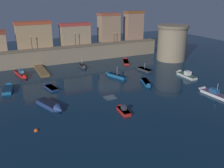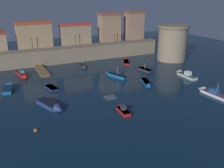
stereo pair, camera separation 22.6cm
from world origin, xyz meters
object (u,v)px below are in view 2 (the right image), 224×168
Objects in this scene: moored_boat_10 at (9,88)px; mooring_buoy_0 at (36,131)px; moored_boat_2 at (114,75)px; moored_boat_9 at (143,69)px; moored_boat_7 at (84,66)px; moored_boat_8 at (122,109)px; moored_boat_5 at (52,106)px; moored_boat_6 at (211,92)px; fortress_tower at (172,43)px; moored_boat_11 at (147,84)px; quay_lamp_0 at (32,41)px; quay_lamp_2 at (115,36)px; moored_boat_1 at (126,61)px; quay_lamp_1 at (76,37)px; moored_boat_4 at (22,74)px; moored_boat_3 at (184,74)px; moored_boat_0 at (49,86)px.

moored_boat_10 is 8.65× the size of mooring_buoy_0.
moored_boat_9 is (9.02, 1.85, -0.08)m from moored_boat_2.
moored_boat_2 is 11.30m from moored_boat_7.
moored_boat_8 is 6.50× the size of mooring_buoy_0.
moored_boat_5 is 0.93× the size of moored_boat_6.
moored_boat_11 is at bearing -140.03° from fortress_tower.
quay_lamp_0 reaches higher than moored_boat_9.
fortress_tower is at bearing -46.31° from moored_boat_8.
mooring_buoy_0 is at bearing -51.21° from moored_boat_5.
quay_lamp_0 is 24.47m from quay_lamp_2.
moored_boat_1 is 1.49× the size of moored_boat_7.
moored_boat_11 is (10.89, 9.11, -0.06)m from moored_boat_8.
moored_boat_1 is 1.07× the size of moored_boat_11.
moored_boat_7 is at bearing -93.53° from quay_lamp_1.
quay_lamp_1 is at bearing 85.99° from moored_boat_1.
moored_boat_11 is at bearing -98.61° from moored_boat_10.
moored_boat_8 is (12.75, -27.25, -0.11)m from moored_boat_4.
quay_lamp_1 is 0.56× the size of moored_boat_3.
moored_boat_3 is at bearing -136.17° from moored_boat_1.
moored_boat_1 is at bearing 1.95° from moored_boat_6.
moored_boat_11 is 9.71× the size of mooring_buoy_0.
fortress_tower is 46.58m from moored_boat_10.
quay_lamp_1 is 15.96m from moored_boat_1.
fortress_tower is 2.79× the size of quay_lamp_0.
moored_boat_11 is at bearing -176.38° from moored_boat_2.
quay_lamp_0 is 0.88× the size of moored_boat_8.
quay_lamp_2 reaches higher than moored_boat_1.
moored_boat_5 is at bearing 106.23° from moored_boat_9.
quay_lamp_0 is 0.66× the size of moored_boat_10.
moored_boat_0 is 1.12× the size of moored_boat_7.
quay_lamp_1 is at bearing -44.30° from moored_boat_0.
quay_lamp_2 is at bearing 142.44° from fortress_tower.
moored_boat_1 is 1.19× the size of moored_boat_9.
quay_lamp_0 is at bearing -180.00° from quay_lamp_2.
quay_lamp_1 is 31.81m from moored_boat_3.
mooring_buoy_0 is at bearing -116.35° from quay_lamp_1.
moored_boat_9 reaches higher than moored_boat_0.
moored_boat_6 is at bearing -167.08° from moored_boat_2.
moored_boat_10 is at bearing -172.79° from fortress_tower.
mooring_buoy_0 is at bearing -130.17° from quay_lamp_2.
moored_boat_6 is at bearing 31.98° from moored_boat_7.
moored_boat_5 is 10.75× the size of mooring_buoy_0.
moored_boat_4 is at bearing 42.96° from moored_boat_2.
moored_boat_5 is at bearing 154.32° from moored_boat_1.
quay_lamp_1 reaches higher than mooring_buoy_0.
fortress_tower is 39.27m from moored_boat_0.
moored_boat_6 reaches higher than moored_boat_3.
moored_boat_8 reaches higher than mooring_buoy_0.
quay_lamp_2 is 39.51m from moored_boat_5.
moored_boat_6 reaches higher than moored_boat_4.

